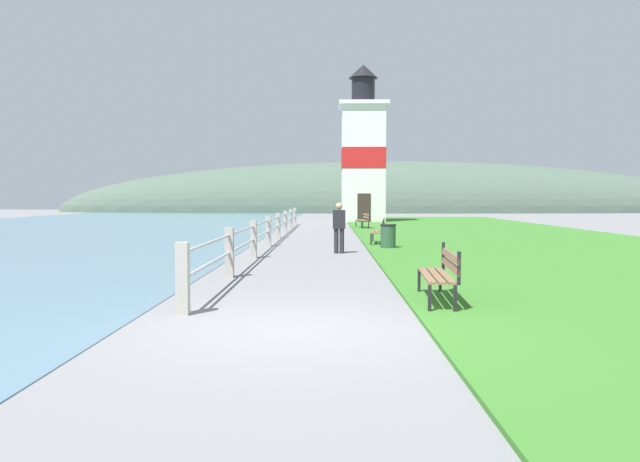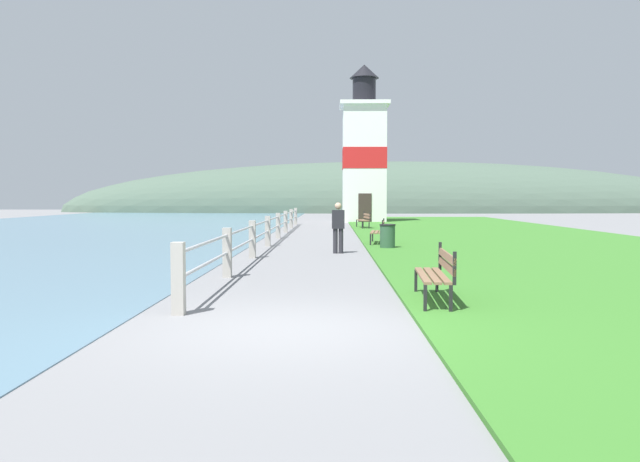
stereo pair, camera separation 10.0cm
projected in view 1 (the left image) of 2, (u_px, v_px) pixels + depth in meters
ground_plane at (291, 330)px, 8.14m from camera, size 160.00×160.00×0.00m
grass_verge at (501, 238)px, 26.26m from camera, size 12.00×54.77×0.06m
seawall_railing at (274, 226)px, 24.13m from camera, size 0.18×30.22×1.07m
park_bench_near at (441, 271)px, 10.05m from camera, size 0.59×1.99×0.94m
park_bench_midway at (380, 230)px, 22.65m from camera, size 0.67×1.92×0.94m
park_bench_far at (364, 219)px, 34.37m from camera, size 0.70×1.99×0.94m
lighthouse at (363, 155)px, 43.71m from camera, size 3.40×3.40×10.98m
person_strolling at (339, 226)px, 19.19m from camera, size 0.39×0.22×1.57m
trash_bin at (388, 237)px, 20.67m from camera, size 0.54×0.54×0.84m
distant_hillside at (392, 212)px, 74.44m from camera, size 80.00×16.00×12.00m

